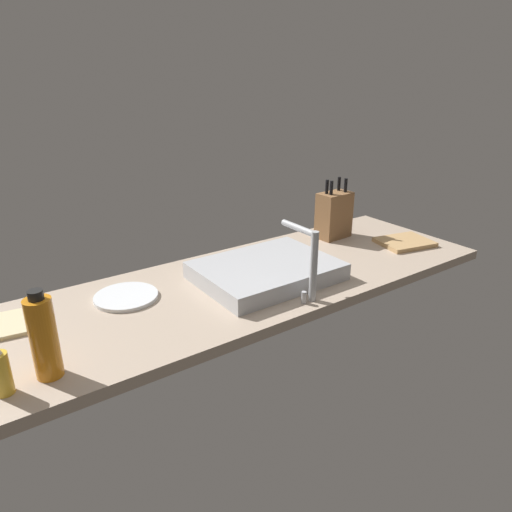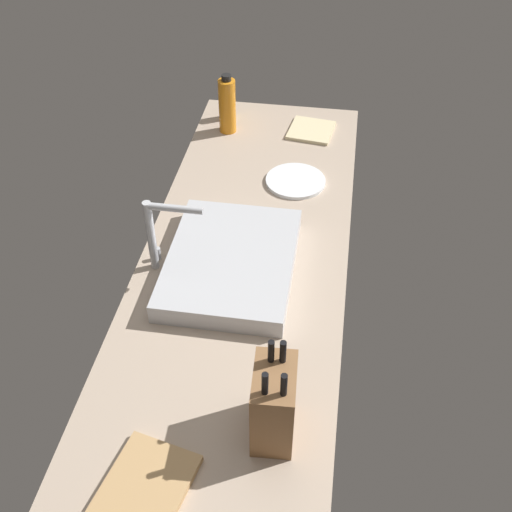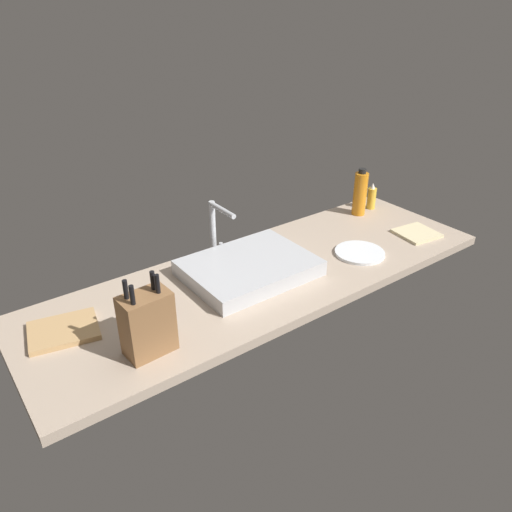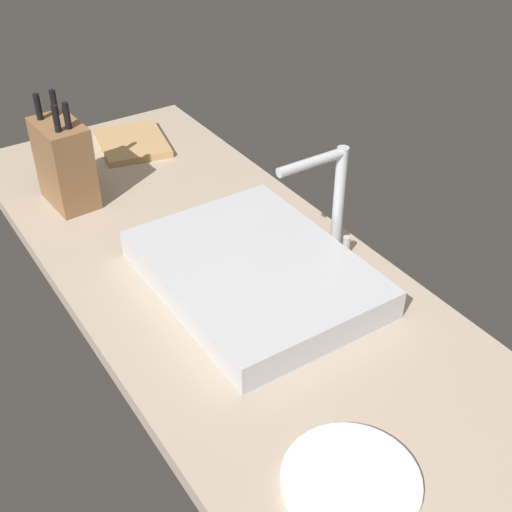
{
  "view_description": "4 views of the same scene",
  "coord_description": "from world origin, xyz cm",
  "px_view_note": "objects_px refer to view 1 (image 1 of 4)",
  "views": [
    {
      "loc": [
        83.66,
        123.51,
        71.82
      ],
      "look_at": [
        -2.67,
        1.21,
        12.29
      ],
      "focal_mm": 32.92,
      "sensor_mm": 36.0,
      "label": 1
    },
    {
      "loc": [
        -133.78,
        -24.28,
        126.44
      ],
      "look_at": [
        -6.97,
        -4.58,
        10.75
      ],
      "focal_mm": 43.78,
      "sensor_mm": 36.0,
      "label": 2
    },
    {
      "loc": [
        -100.55,
        -129.23,
        99.7
      ],
      "look_at": [
        -3.66,
        1.57,
        11.24
      ],
      "focal_mm": 34.84,
      "sensor_mm": 36.0,
      "label": 3
    },
    {
      "loc": [
        82.15,
        -54.67,
        86.88
      ],
      "look_at": [
        -7.36,
        3.97,
        9.12
      ],
      "focal_mm": 47.61,
      "sensor_mm": 36.0,
      "label": 4
    }
  ],
  "objects_px": {
    "knife_block": "(334,215)",
    "soap_bottle": "(1,372)",
    "faucet": "(309,257)",
    "dinner_plate": "(126,297)",
    "sink_basin": "(266,271)",
    "cutting_board": "(405,242)",
    "dish_towel": "(9,324)",
    "water_bottle": "(44,337)"
  },
  "relations": [
    {
      "from": "faucet",
      "to": "dinner_plate",
      "type": "bearing_deg",
      "value": -34.86
    },
    {
      "from": "soap_bottle",
      "to": "water_bottle",
      "type": "relative_size",
      "value": 0.58
    },
    {
      "from": "soap_bottle",
      "to": "dish_towel",
      "type": "relative_size",
      "value": 0.79
    },
    {
      "from": "sink_basin",
      "to": "water_bottle",
      "type": "distance_m",
      "value": 0.78
    },
    {
      "from": "faucet",
      "to": "knife_block",
      "type": "height_order",
      "value": "knife_block"
    },
    {
      "from": "faucet",
      "to": "soap_bottle",
      "type": "relative_size",
      "value": 1.76
    },
    {
      "from": "cutting_board",
      "to": "water_bottle",
      "type": "relative_size",
      "value": 0.93
    },
    {
      "from": "soap_bottle",
      "to": "dinner_plate",
      "type": "relative_size",
      "value": 0.65
    },
    {
      "from": "faucet",
      "to": "soap_bottle",
      "type": "xyz_separation_m",
      "value": [
        0.87,
        -0.03,
        -0.09
      ]
    },
    {
      "from": "knife_block",
      "to": "soap_bottle",
      "type": "distance_m",
      "value": 1.4
    },
    {
      "from": "knife_block",
      "to": "soap_bottle",
      "type": "height_order",
      "value": "knife_block"
    },
    {
      "from": "sink_basin",
      "to": "soap_bottle",
      "type": "bearing_deg",
      "value": 10.86
    },
    {
      "from": "sink_basin",
      "to": "knife_block",
      "type": "xyz_separation_m",
      "value": [
        -0.5,
        -0.19,
        0.07
      ]
    },
    {
      "from": "cutting_board",
      "to": "water_bottle",
      "type": "height_order",
      "value": "water_bottle"
    },
    {
      "from": "knife_block",
      "to": "faucet",
      "type": "bearing_deg",
      "value": 35.26
    },
    {
      "from": "dish_towel",
      "to": "knife_block",
      "type": "bearing_deg",
      "value": -178.71
    },
    {
      "from": "knife_block",
      "to": "dish_towel",
      "type": "xyz_separation_m",
      "value": [
        1.3,
        0.03,
        -0.1
      ]
    },
    {
      "from": "knife_block",
      "to": "dinner_plate",
      "type": "bearing_deg",
      "value": -0.15
    },
    {
      "from": "faucet",
      "to": "cutting_board",
      "type": "xyz_separation_m",
      "value": [
        -0.67,
        -0.14,
        -0.13
      ]
    },
    {
      "from": "water_bottle",
      "to": "soap_bottle",
      "type": "bearing_deg",
      "value": 6.45
    },
    {
      "from": "faucet",
      "to": "sink_basin",
      "type": "bearing_deg",
      "value": -84.94
    },
    {
      "from": "faucet",
      "to": "knife_block",
      "type": "relative_size",
      "value": 0.9
    },
    {
      "from": "soap_bottle",
      "to": "dinner_plate",
      "type": "bearing_deg",
      "value": -142.95
    },
    {
      "from": "dinner_plate",
      "to": "soap_bottle",
      "type": "bearing_deg",
      "value": 37.05
    },
    {
      "from": "cutting_board",
      "to": "water_bottle",
      "type": "bearing_deg",
      "value": 3.92
    },
    {
      "from": "dish_towel",
      "to": "water_bottle",
      "type": "bearing_deg",
      "value": 97.29
    },
    {
      "from": "dinner_plate",
      "to": "water_bottle",
      "type": "bearing_deg",
      "value": 44.16
    },
    {
      "from": "knife_block",
      "to": "dinner_plate",
      "type": "height_order",
      "value": "knife_block"
    },
    {
      "from": "faucet",
      "to": "water_bottle",
      "type": "xyz_separation_m",
      "value": [
        0.77,
        -0.04,
        -0.04
      ]
    },
    {
      "from": "knife_block",
      "to": "dish_towel",
      "type": "relative_size",
      "value": 1.55
    },
    {
      "from": "knife_block",
      "to": "sink_basin",
      "type": "bearing_deg",
      "value": 17.33
    },
    {
      "from": "cutting_board",
      "to": "soap_bottle",
      "type": "relative_size",
      "value": 1.59
    },
    {
      "from": "soap_bottle",
      "to": "dinner_plate",
      "type": "xyz_separation_m",
      "value": [
        -0.4,
        -0.3,
        -0.05
      ]
    },
    {
      "from": "dinner_plate",
      "to": "dish_towel",
      "type": "xyz_separation_m",
      "value": [
        0.34,
        -0.02,
        0.0
      ]
    },
    {
      "from": "sink_basin",
      "to": "dinner_plate",
      "type": "distance_m",
      "value": 0.48
    },
    {
      "from": "faucet",
      "to": "knife_block",
      "type": "distance_m",
      "value": 0.62
    },
    {
      "from": "water_bottle",
      "to": "faucet",
      "type": "bearing_deg",
      "value": 176.81
    },
    {
      "from": "water_bottle",
      "to": "knife_block",
      "type": "bearing_deg",
      "value": -164.81
    },
    {
      "from": "sink_basin",
      "to": "water_bottle",
      "type": "relative_size",
      "value": 2.08
    },
    {
      "from": "cutting_board",
      "to": "dish_towel",
      "type": "height_order",
      "value": "cutting_board"
    },
    {
      "from": "knife_block",
      "to": "cutting_board",
      "type": "bearing_deg",
      "value": 123.61
    },
    {
      "from": "knife_block",
      "to": "cutting_board",
      "type": "distance_m",
      "value": 0.32
    }
  ]
}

